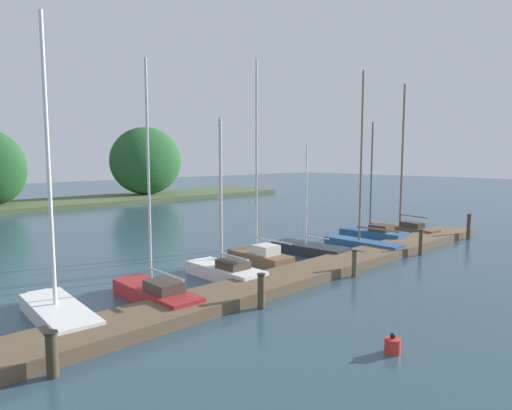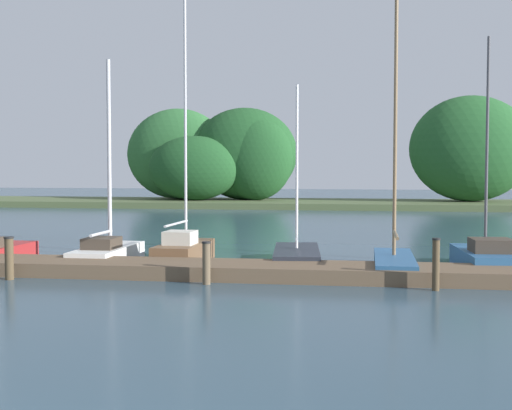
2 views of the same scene
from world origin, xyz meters
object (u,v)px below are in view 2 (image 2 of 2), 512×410
(mooring_piling_3, at_px, (436,264))
(sailboat_3, at_px, (185,248))
(sailboat_6, at_px, (486,257))
(mooring_piling_1, at_px, (9,258))
(sailboat_5, at_px, (394,258))
(sailboat_2, at_px, (108,250))
(mooring_piling_2, at_px, (206,263))
(sailboat_4, at_px, (297,255))

(mooring_piling_3, bearing_deg, sailboat_3, 151.53)
(sailboat_6, bearing_deg, mooring_piling_1, 102.58)
(sailboat_5, bearing_deg, sailboat_2, 85.66)
(sailboat_3, bearing_deg, sailboat_6, -88.89)
(mooring_piling_2, bearing_deg, sailboat_6, 26.48)
(sailboat_5, xyz_separation_m, sailboat_6, (2.44, 0.87, -0.03))
(sailboat_2, relative_size, sailboat_4, 1.15)
(sailboat_5, bearing_deg, mooring_piling_1, 105.88)
(mooring_piling_1, distance_m, mooring_piling_2, 4.86)
(sailboat_2, distance_m, sailboat_4, 5.33)
(sailboat_3, bearing_deg, sailboat_5, -97.83)
(sailboat_4, distance_m, sailboat_6, 5.07)
(sailboat_5, bearing_deg, sailboat_4, 67.17)
(sailboat_5, xyz_separation_m, mooring_piling_3, (0.80, -2.55, 0.21))
(sailboat_6, bearing_deg, sailboat_3, 85.06)
(sailboat_3, relative_size, mooring_piling_2, 8.15)
(sailboat_3, height_order, mooring_piling_1, sailboat_3)
(sailboat_4, bearing_deg, sailboat_2, 89.70)
(sailboat_3, bearing_deg, sailboat_2, 102.31)
(sailboat_3, relative_size, mooring_piling_3, 7.00)
(sailboat_4, bearing_deg, mooring_piling_1, 113.78)
(sailboat_6, distance_m, mooring_piling_3, 3.80)
(mooring_piling_3, bearing_deg, sailboat_2, 159.86)
(mooring_piling_1, bearing_deg, sailboat_3, 46.39)
(sailboat_5, distance_m, sailboat_6, 2.59)
(sailboat_3, bearing_deg, mooring_piling_3, -116.26)
(sailboat_5, distance_m, mooring_piling_3, 2.68)
(sailboat_4, relative_size, mooring_piling_2, 5.00)
(sailboat_3, relative_size, mooring_piling_1, 7.82)
(sailboat_2, relative_size, sailboat_6, 0.93)
(sailboat_2, bearing_deg, sailboat_3, -79.62)
(sailboat_5, bearing_deg, sailboat_3, 80.29)
(sailboat_5, xyz_separation_m, mooring_piling_2, (-4.37, -2.52, 0.13))
(sailboat_2, bearing_deg, sailboat_4, -84.63)
(sailboat_3, distance_m, mooring_piling_3, 7.52)
(sailboat_4, bearing_deg, sailboat_6, -98.25)
(sailboat_5, bearing_deg, mooring_piling_2, 120.31)
(sailboat_6, height_order, mooring_piling_1, sailboat_6)
(mooring_piling_2, bearing_deg, sailboat_5, 29.97)
(sailboat_3, distance_m, sailboat_5, 5.90)
(sailboat_2, relative_size, mooring_piling_3, 4.94)
(sailboat_3, distance_m, sailboat_6, 8.24)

